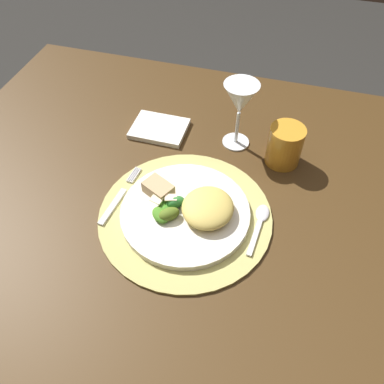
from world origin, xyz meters
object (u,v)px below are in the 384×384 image
object	(u,v)px
fork	(119,198)
napkin	(159,129)
dinner_plate	(185,212)
wine_glass	(240,101)
spoon	(260,220)
amber_tumbler	(285,146)
dining_table	(209,236)

from	to	relation	value
fork	napkin	world-z (taller)	napkin
dinner_plate	fork	xyz separation A→B (m)	(-0.15, 0.00, -0.00)
fork	wine_glass	xyz separation A→B (m)	(0.20, 0.24, 0.11)
dinner_plate	fork	distance (m)	0.15
dinner_plate	fork	world-z (taller)	dinner_plate
spoon	fork	bearing A→B (deg)	-175.65
amber_tumbler	spoon	bearing A→B (deg)	-95.42
dining_table	fork	size ratio (longest dim) A/B	7.88
dining_table	dinner_plate	xyz separation A→B (m)	(-0.04, -0.04, 0.12)
spoon	dinner_plate	bearing A→B (deg)	-170.41
dining_table	dinner_plate	bearing A→B (deg)	-140.98
amber_tumbler	fork	bearing A→B (deg)	-145.73
dining_table	spoon	bearing A→B (deg)	-6.12
dinner_plate	spoon	distance (m)	0.15
amber_tumbler	wine_glass	bearing A→B (deg)	164.63
spoon	amber_tumbler	bearing A→B (deg)	84.58
fork	amber_tumbler	distance (m)	0.38
dinner_plate	napkin	bearing A→B (deg)	120.00
fork	napkin	size ratio (longest dim) A/B	1.27
dining_table	fork	bearing A→B (deg)	-170.03
dining_table	dinner_plate	size ratio (longest dim) A/B	5.09
dining_table	spoon	xyz separation A→B (m)	(0.10, -0.01, 0.11)
fork	dinner_plate	bearing A→B (deg)	-1.05
dining_table	spoon	world-z (taller)	spoon
napkin	spoon	bearing A→B (deg)	-36.72
spoon	napkin	distance (m)	0.36
wine_glass	dinner_plate	bearing A→B (deg)	-102.06
fork	spoon	world-z (taller)	spoon
dinner_plate	napkin	xyz separation A→B (m)	(-0.14, 0.24, -0.01)
dinner_plate	napkin	distance (m)	0.27
dinner_plate	spoon	size ratio (longest dim) A/B	2.01
dining_table	wine_glass	bearing A→B (deg)	87.81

